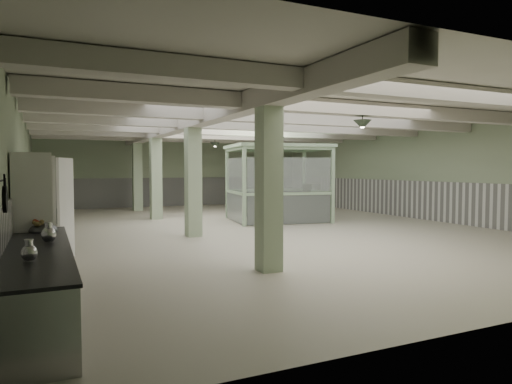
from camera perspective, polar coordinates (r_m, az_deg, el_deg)
name	(u,v)px	position (r m, az deg, el deg)	size (l,w,h in m)	color
floor	(256,228)	(15.45, 0.02, -4.46)	(20.00, 20.00, 0.00)	beige
ceiling	(256,120)	(15.41, 0.02, 8.93)	(14.00, 20.00, 0.02)	beige
wall_back	(178,172)	(24.76, -9.74, 2.48)	(14.00, 0.02, 3.60)	#97A886
wall_left	(23,176)	(13.93, -27.15, 1.82)	(0.02, 20.00, 3.60)	#97A886
wall_right	(415,173)	(19.33, 19.22, 2.22)	(0.02, 20.00, 3.60)	#97A886
wainscot_left	(25,214)	(13.98, -26.94, -2.49)	(0.05, 19.90, 1.50)	silver
wainscot_right	(414,199)	(19.36, 19.12, -0.89)	(0.05, 19.90, 1.50)	silver
wainscot_back	(178,192)	(24.77, -9.70, 0.05)	(13.90, 0.05, 1.50)	silver
girder	(183,124)	(14.52, -9.07, 8.39)	(0.45, 19.90, 0.40)	beige
beam_a	(426,92)	(9.19, 20.48, 11.66)	(13.90, 0.35, 0.32)	beige
beam_b	(345,108)	(11.08, 11.11, 10.27)	(13.90, 0.35, 0.32)	beige
beam_c	(293,118)	(13.17, 4.64, 9.15)	(13.90, 0.35, 0.32)	beige
beam_d	(256,126)	(15.39, 0.02, 8.27)	(13.90, 0.35, 0.32)	beige
beam_e	(229,131)	(17.68, -3.41, 7.58)	(13.90, 0.35, 0.32)	beige
beam_f	(208,136)	(20.02, -6.04, 7.03)	(13.90, 0.35, 0.32)	beige
beam_g	(191,139)	(22.40, -8.10, 6.59)	(13.90, 0.35, 0.32)	beige
column_a	(269,179)	(8.83, 1.61, 1.66)	(0.42, 0.42, 3.60)	#AAC19B
column_b	(193,175)	(13.50, -7.87, 2.09)	(0.42, 0.42, 3.60)	#AAC19B
column_c	(156,173)	(18.34, -12.42, 2.28)	(0.42, 0.42, 3.60)	#AAC19B
column_d	(137,173)	(22.26, -14.63, 2.37)	(0.42, 0.42, 3.60)	#AAC19B
hook_rail	(0,181)	(6.33, -29.35, 1.19)	(0.02, 0.02, 1.20)	black
pendant_front	(362,125)	(11.33, 13.16, 8.20)	(0.44, 0.44, 0.22)	#2F3C2D
pendant_mid	(263,138)	(16.02, 0.90, 6.73)	(0.44, 0.44, 0.22)	#2F3C2D
pendant_back	(215,145)	(20.64, -5.16, 5.88)	(0.44, 0.44, 0.22)	#2F3C2D
prep_counter	(39,280)	(7.08, -25.47, -9.90)	(0.82, 4.70, 0.91)	#B6B6BB
pitcher_near	(49,232)	(7.46, -24.48, -4.62)	(0.21, 0.24, 0.31)	#B6B6BB
pitcher_far	(29,251)	(6.05, -26.50, -6.58)	(0.18, 0.21, 0.27)	#B6B6BB
veg_colander	(43,226)	(8.71, -25.05, -3.88)	(0.47, 0.47, 0.21)	#3D3E42
orange_bowl	(49,227)	(8.99, -24.50, -4.05)	(0.25, 0.25, 0.09)	#B2B2B7
skillet_near	(5,199)	(6.29, -28.88, -0.81)	(0.33, 0.33, 0.04)	black
skillet_far	(6,199)	(6.39, -28.82, -0.76)	(0.27, 0.27, 0.04)	black
walkin_cooler	(36,210)	(9.95, -25.84, -2.09)	(0.98, 2.57, 2.35)	white
guard_booth	(277,171)	(17.44, 2.68, 2.70)	(4.00, 3.54, 2.89)	#A5C69E
filing_cabinet	(311,200)	(18.89, 6.95, -1.03)	(0.44, 0.64, 1.38)	#585C4C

